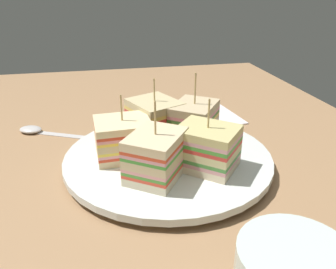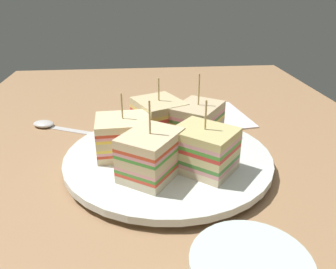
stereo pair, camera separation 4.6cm
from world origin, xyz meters
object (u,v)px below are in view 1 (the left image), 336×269
object	(u,v)px
sandwich_wedge_3	(194,122)
sandwich_wedge_4	(155,119)
sandwich_wedge_0	(124,138)
spoon	(41,131)
napkin	(205,114)
sandwich_wedge_1	(156,156)
plate	(168,158)
sandwich_wedge_2	(207,148)

from	to	relation	value
sandwich_wedge_3	sandwich_wedge_4	distance (cm)	6.00
sandwich_wedge_0	sandwich_wedge_3	distance (cm)	11.23
sandwich_wedge_4	spoon	world-z (taller)	sandwich_wedge_4
napkin	sandwich_wedge_4	bearing A→B (deg)	134.37
sandwich_wedge_1	spoon	bearing A→B (deg)	73.33
sandwich_wedge_1	sandwich_wedge_3	distance (cm)	11.90
sandwich_wedge_0	sandwich_wedge_1	distance (cm)	7.19
sandwich_wedge_0	sandwich_wedge_4	world-z (taller)	sandwich_wedge_4
spoon	sandwich_wedge_0	bearing A→B (deg)	158.13
sandwich_wedge_0	sandwich_wedge_3	size ratio (longest dim) A/B	0.85
sandwich_wedge_0	spoon	size ratio (longest dim) A/B	0.58
spoon	plate	bearing A→B (deg)	167.25
sandwich_wedge_2	sandwich_wedge_4	size ratio (longest dim) A/B	1.02
plate	sandwich_wedge_2	xyz separation A→B (cm)	(-4.51, -4.11, 3.48)
sandwich_wedge_3	napkin	size ratio (longest dim) A/B	0.75
plate	sandwich_wedge_1	distance (cm)	7.06
sandwich_wedge_3	spoon	size ratio (longest dim) A/B	0.68
sandwich_wedge_2	sandwich_wedge_1	bearing A→B (deg)	48.42
sandwich_wedge_3	sandwich_wedge_4	world-z (taller)	sandwich_wedge_3
spoon	napkin	size ratio (longest dim) A/B	1.10
sandwich_wedge_3	spoon	world-z (taller)	sandwich_wedge_3
spoon	sandwich_wedge_3	bearing A→B (deg)	-179.84
sandwich_wedge_1	napkin	bearing A→B (deg)	3.89
spoon	napkin	distance (cm)	30.44
plate	napkin	bearing A→B (deg)	-32.10
plate	sandwich_wedge_2	distance (cm)	7.02
plate	sandwich_wedge_4	xyz separation A→B (cm)	(6.06, 0.78, 3.62)
sandwich_wedge_2	plate	bearing A→B (deg)	-7.56
plate	sandwich_wedge_1	size ratio (longest dim) A/B	2.93
sandwich_wedge_3	sandwich_wedge_4	size ratio (longest dim) A/B	1.11
sandwich_wedge_3	spoon	distance (cm)	26.92
sandwich_wedge_0	sandwich_wedge_4	size ratio (longest dim) A/B	0.95
sandwich_wedge_3	sandwich_wedge_1	bearing A→B (deg)	-3.33
sandwich_wedge_4	spoon	size ratio (longest dim) A/B	0.61
plate	sandwich_wedge_0	distance (cm)	6.95
plate	sandwich_wedge_3	bearing A→B (deg)	-51.51
sandwich_wedge_3	napkin	distance (cm)	15.85
plate	sandwich_wedge_2	world-z (taller)	sandwich_wedge_2
sandwich_wedge_4	sandwich_wedge_3	bearing A→B (deg)	43.49
sandwich_wedge_0	sandwich_wedge_3	xyz separation A→B (cm)	(2.97, -10.83, 0.25)
sandwich_wedge_3	sandwich_wedge_0	bearing A→B (deg)	-39.41
sandwich_wedge_1	sandwich_wedge_3	bearing A→B (deg)	-4.06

